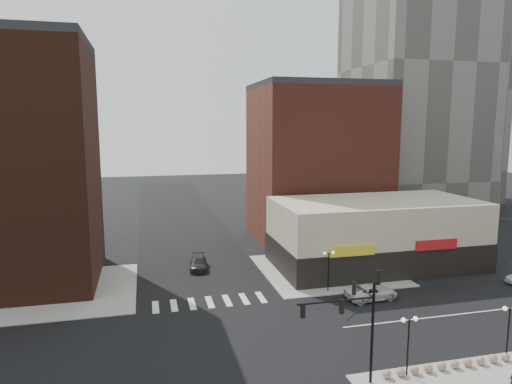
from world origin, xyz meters
name	(u,v)px	position (x,y,z in m)	size (l,w,h in m)	color
ground	(226,341)	(0.00, 0.00, 0.00)	(240.00, 240.00, 0.00)	black
road_ew	(226,341)	(0.00, 0.00, 0.01)	(200.00, 14.00, 0.02)	black
road_ns	(226,341)	(0.00, 0.00, 0.01)	(14.00, 200.00, 0.02)	black
sidewalk_nw	(61,292)	(-14.50, 14.50, 0.06)	(15.00, 15.00, 0.12)	gray
sidewalk_ne	(326,270)	(14.50, 14.50, 0.06)	(15.00, 15.00, 0.12)	gray
building_nw	(13,167)	(-19.00, 18.50, 12.50)	(16.00, 15.00, 25.00)	#3C1C13
building_ne_midrise	(317,165)	(19.00, 29.50, 11.00)	(18.00, 15.00, 22.00)	maroon
tower_far	(453,11)	(60.00, 56.00, 41.00)	(18.00, 18.00, 82.00)	#47443F
building_ne_row	(375,239)	(21.00, 15.00, 3.30)	(24.20, 12.20, 8.00)	#B3AA8E
traffic_signal	(357,312)	(7.24, -7.83, 4.96)	(5.59, 3.09, 7.77)	black
street_lamp_se_a	(409,331)	(11.00, -8.00, 3.29)	(1.22, 0.32, 4.16)	black
street_lamp_se_b	(509,319)	(19.00, -8.00, 3.29)	(1.22, 0.32, 4.16)	black
street_lamp_ne	(329,261)	(12.00, 8.00, 3.29)	(1.22, 0.32, 4.16)	black
bollard_row	(448,365)	(14.22, -8.00, 0.42)	(10.05, 0.60, 0.60)	gray
white_suv	(371,292)	(15.35, 5.20, 0.72)	(2.38, 5.17, 1.44)	silver
dark_sedan_north	(198,263)	(0.06, 18.66, 0.70)	(1.96, 4.82, 1.40)	black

